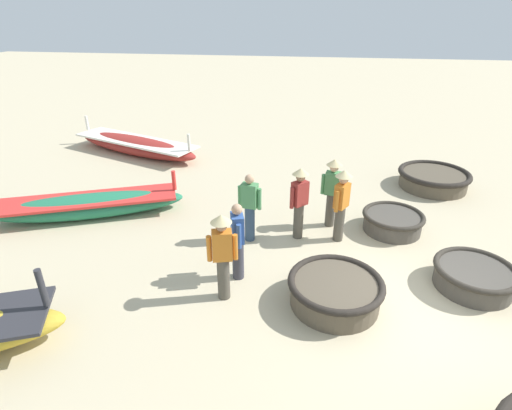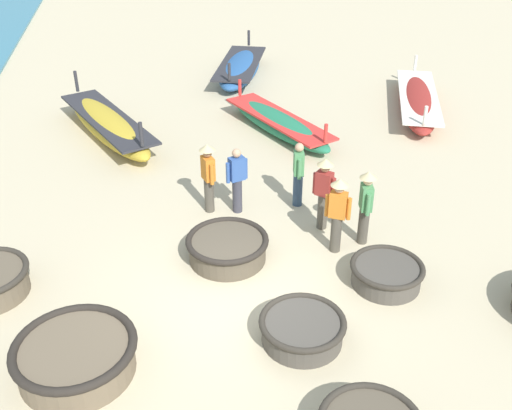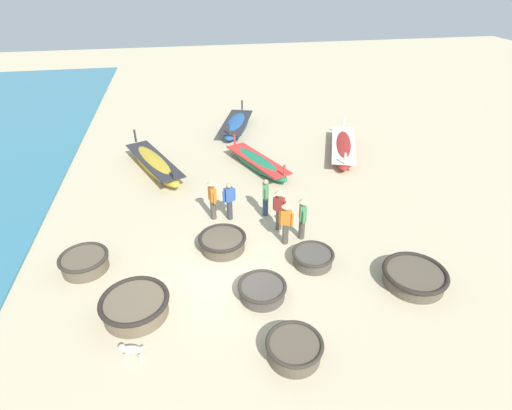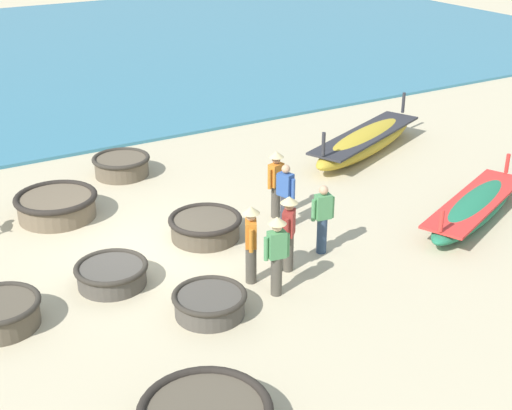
{
  "view_description": "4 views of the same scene",
  "coord_description": "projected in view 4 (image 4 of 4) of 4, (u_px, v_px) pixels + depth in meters",
  "views": [
    {
      "loc": [
        -5.69,
        1.77,
        4.68
      ],
      "look_at": [
        1.79,
        3.04,
        0.93
      ],
      "focal_mm": 28.0,
      "sensor_mm": 36.0,
      "label": 1
    },
    {
      "loc": [
        -1.21,
        -8.47,
        7.12
      ],
      "look_at": [
        0.68,
        1.89,
        0.88
      ],
      "focal_mm": 42.0,
      "sensor_mm": 36.0,
      "label": 2
    },
    {
      "loc": [
        -0.86,
        -9.79,
        8.65
      ],
      "look_at": [
        1.35,
        2.24,
        1.09
      ],
      "focal_mm": 28.0,
      "sensor_mm": 36.0,
      "label": 3
    },
    {
      "loc": [
        12.98,
        -4.94,
        7.35
      ],
      "look_at": [
        0.85,
        2.17,
        0.95
      ],
      "focal_mm": 50.0,
      "sensor_mm": 36.0,
      "label": 4
    }
  ],
  "objects": [
    {
      "name": "coracle_tilted",
      "position": [
        205.0,
        226.0,
        16.01
      ],
      "size": [
        1.66,
        1.66,
        0.52
      ],
      "color": "brown",
      "rests_on": "ground"
    },
    {
      "name": "fisherman_with_hat",
      "position": [
        285.0,
        195.0,
        16.24
      ],
      "size": [
        0.51,
        0.32,
        1.57
      ],
      "color": "#383842",
      "rests_on": "ground"
    },
    {
      "name": "fisherman_standing_left",
      "position": [
        323.0,
        217.0,
        15.14
      ],
      "size": [
        0.27,
        0.52,
        1.57
      ],
      "color": "#2D425B",
      "rests_on": "ground"
    },
    {
      "name": "sea",
      "position": [
        59.0,
        51.0,
        33.54
      ],
      "size": [
        28.0,
        52.0,
        0.1
      ],
      "primitive_type": "cube",
      "color": "teal",
      "rests_on": "ground"
    },
    {
      "name": "long_boat_blue_hull",
      "position": [
        475.0,
        207.0,
        16.91
      ],
      "size": [
        2.69,
        4.59,
        1.01
      ],
      "color": "#237551",
      "rests_on": "ground"
    },
    {
      "name": "coracle_weathered",
      "position": [
        112.0,
        274.0,
        14.15
      ],
      "size": [
        1.47,
        1.47,
        0.46
      ],
      "color": "#4C473F",
      "rests_on": "ground"
    },
    {
      "name": "ground_plane",
      "position": [
        151.0,
        252.0,
        15.51
      ],
      "size": [
        80.0,
        80.0,
        0.0
      ],
      "primitive_type": "plane",
      "color": "#C6B793"
    },
    {
      "name": "fisherman_by_coracle",
      "position": [
        251.0,
        240.0,
        13.95
      ],
      "size": [
        0.48,
        0.36,
        1.67
      ],
      "color": "#4C473D",
      "rests_on": "ground"
    },
    {
      "name": "coracle_far_left",
      "position": [
        210.0,
        303.0,
        13.17
      ],
      "size": [
        1.41,
        1.41,
        0.45
      ],
      "color": "#4C473F",
      "rests_on": "ground"
    },
    {
      "name": "fisherman_crouching",
      "position": [
        276.0,
        180.0,
        16.74
      ],
      "size": [
        0.36,
        0.51,
        1.67
      ],
      "color": "#4C473D",
      "rests_on": "ground"
    },
    {
      "name": "coracle_front_left",
      "position": [
        0.0,
        312.0,
        12.8
      ],
      "size": [
        1.48,
        1.48,
        0.53
      ],
      "color": "brown",
      "rests_on": "ground"
    },
    {
      "name": "fisherman_standing_right",
      "position": [
        289.0,
        229.0,
        14.38
      ],
      "size": [
        0.41,
        0.39,
        1.67
      ],
      "color": "#4C473D",
      "rests_on": "ground"
    },
    {
      "name": "coracle_far_right",
      "position": [
        121.0,
        165.0,
        19.42
      ],
      "size": [
        1.57,
        1.57,
        0.55
      ],
      "color": "brown",
      "rests_on": "ground"
    },
    {
      "name": "fisherman_hauling",
      "position": [
        277.0,
        251.0,
        13.52
      ],
      "size": [
        0.36,
        0.52,
        1.67
      ],
      "color": "#4C473D",
      "rests_on": "ground"
    },
    {
      "name": "long_boat_white_hull",
      "position": [
        366.0,
        141.0,
        20.96
      ],
      "size": [
        3.04,
        5.23,
        1.31
      ],
      "color": "gold",
      "rests_on": "ground"
    },
    {
      "name": "coracle_front_right",
      "position": [
        56.0,
        205.0,
        16.97
      ],
      "size": [
        1.96,
        1.96,
        0.6
      ],
      "color": "brown",
      "rests_on": "ground"
    }
  ]
}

